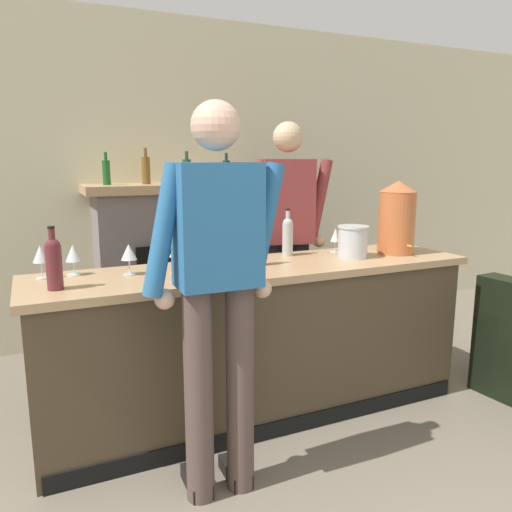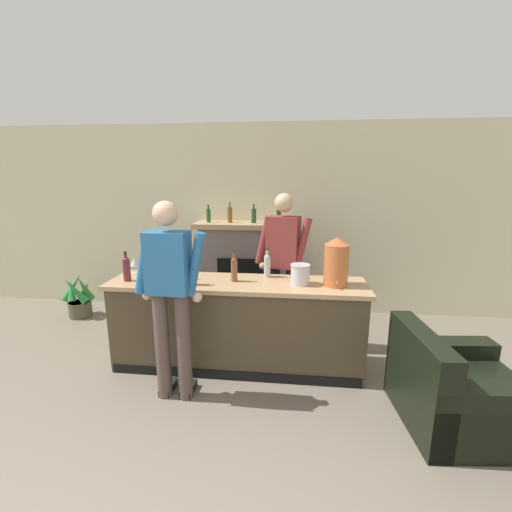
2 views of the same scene
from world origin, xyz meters
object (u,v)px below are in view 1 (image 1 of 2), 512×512
at_px(wine_glass_front_left, 40,255).
at_px(fireplace_stone, 171,263).
at_px(wine_glass_front_right, 176,251).
at_px(wine_bottle_cabernet_heavy, 255,242).
at_px(copper_dispenser, 397,217).
at_px(person_bartender, 287,237).
at_px(person_customer, 218,288).
at_px(wine_glass_near_bucket, 336,236).
at_px(wine_bottle_rose_blush, 288,235).
at_px(wine_bottle_port_short, 197,251).
at_px(wine_glass_mid_counter, 129,253).
at_px(wine_glass_by_dispenser, 73,254).
at_px(wine_bottle_merlot_tall, 54,261).
at_px(ice_bucket_steel, 353,242).

bearing_deg(wine_glass_front_left, fireplace_stone, 51.50).
bearing_deg(wine_glass_front_right, wine_glass_front_left, 167.00).
relative_size(wine_bottle_cabernet_heavy, wine_glass_front_right, 1.89).
bearing_deg(copper_dispenser, person_bartender, 135.37).
height_order(fireplace_stone, wine_bottle_cabernet_heavy, fireplace_stone).
height_order(person_customer, wine_glass_near_bucket, person_customer).
bearing_deg(wine_bottle_rose_blush, wine_glass_front_left, -178.79).
xyz_separation_m(wine_bottle_port_short, wine_glass_mid_counter, (-0.31, 0.23, -0.02)).
bearing_deg(wine_bottle_port_short, person_bartender, 36.99).
bearing_deg(wine_glass_by_dispenser, person_customer, -56.02).
height_order(fireplace_stone, person_customer, person_customer).
bearing_deg(person_bartender, wine_bottle_port_short, -143.01).
bearing_deg(wine_bottle_merlot_tall, wine_bottle_port_short, -4.79).
xyz_separation_m(person_customer, copper_dispenser, (1.47, 0.58, 0.18)).
xyz_separation_m(person_bartender, ice_bucket_steel, (0.19, -0.53, 0.03)).
relative_size(wine_bottle_cabernet_heavy, wine_glass_front_left, 1.79).
bearing_deg(ice_bucket_steel, person_customer, -152.72).
bearing_deg(ice_bucket_steel, person_bartender, 109.74).
xyz_separation_m(person_bartender, copper_dispenser, (0.54, -0.53, 0.17)).
relative_size(wine_bottle_cabernet_heavy, wine_glass_by_dispenser, 1.90).
distance_m(wine_bottle_merlot_tall, wine_glass_front_right, 0.64).
height_order(wine_glass_by_dispenser, wine_glass_mid_counter, wine_glass_mid_counter).
xyz_separation_m(copper_dispenser, wine_glass_near_bucket, (-0.34, 0.20, -0.13)).
relative_size(wine_bottle_port_short, wine_glass_front_right, 1.91).
height_order(person_bartender, wine_glass_by_dispenser, person_bartender).
relative_size(wine_glass_front_left, wine_glass_near_bucket, 1.09).
relative_size(wine_bottle_rose_blush, wine_glass_by_dispenser, 1.84).
bearing_deg(wine_bottle_port_short, wine_bottle_rose_blush, 26.53).
bearing_deg(fireplace_stone, wine_bottle_cabernet_heavy, -84.94).
relative_size(wine_bottle_merlot_tall, wine_glass_front_right, 1.83).
height_order(wine_bottle_port_short, wine_bottle_merlot_tall, wine_bottle_port_short).
bearing_deg(wine_glass_front_right, person_customer, -88.45).
xyz_separation_m(wine_bottle_port_short, wine_glass_front_left, (-0.75, 0.33, -0.02)).
height_order(wine_bottle_merlot_tall, wine_glass_front_left, wine_bottle_merlot_tall).
height_order(fireplace_stone, wine_glass_mid_counter, fireplace_stone).
bearing_deg(wine_glass_near_bucket, copper_dispenser, -31.07).
bearing_deg(wine_bottle_cabernet_heavy, wine_bottle_merlot_tall, -174.55).
bearing_deg(fireplace_stone, copper_dispenser, -52.38).
distance_m(wine_glass_front_left, wine_glass_mid_counter, 0.45).
relative_size(ice_bucket_steel, wine_bottle_cabernet_heavy, 0.64).
bearing_deg(copper_dispenser, wine_glass_front_right, 178.52).
height_order(wine_bottle_rose_blush, wine_bottle_port_short, wine_bottle_port_short).
relative_size(wine_bottle_cabernet_heavy, wine_glass_mid_counter, 1.88).
bearing_deg(wine_glass_near_bucket, wine_glass_by_dispenser, 179.82).
distance_m(ice_bucket_steel, wine_bottle_port_short, 1.09).
xyz_separation_m(wine_glass_front_left, wine_glass_near_bucket, (1.83, 0.01, -0.02)).
height_order(ice_bucket_steel, wine_glass_front_left, ice_bucket_steel).
bearing_deg(ice_bucket_steel, wine_glass_front_left, 173.81).
height_order(wine_bottle_rose_blush, wine_glass_front_right, wine_bottle_rose_blush).
relative_size(person_bartender, wine_bottle_merlot_tall, 5.91).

